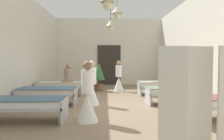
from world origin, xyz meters
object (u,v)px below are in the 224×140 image
(bed_left_row_1, at_px, (48,92))
(potted_plant, at_px, (99,74))
(bed_left_row_2, at_px, (60,85))
(bed_right_row_0, at_px, (201,102))
(nurse_mid_aisle, at_px, (92,89))
(privacy_screen, at_px, (200,103))
(bed_left_row_0, at_px, (26,104))
(nurse_near_aisle, at_px, (119,80))
(bed_right_row_1, at_px, (175,91))
(patient_seated_primary, at_px, (68,75))
(nurse_far_aisle, at_px, (87,100))
(bed_right_row_2, at_px, (160,85))

(bed_left_row_1, bearing_deg, potted_plant, 62.14)
(bed_left_row_2, height_order, potted_plant, potted_plant)
(bed_right_row_0, relative_size, bed_left_row_2, 1.00)
(nurse_mid_aisle, distance_m, privacy_screen, 4.33)
(bed_left_row_0, xyz_separation_m, bed_left_row_2, (0.00, 3.80, 0.00))
(bed_left_row_1, distance_m, nurse_near_aisle, 3.90)
(nurse_mid_aisle, xyz_separation_m, privacy_screen, (1.88, -3.88, 0.32))
(nurse_near_aisle, height_order, potted_plant, nurse_near_aisle)
(potted_plant, bearing_deg, bed_left_row_1, -117.86)
(bed_right_row_1, relative_size, patient_seated_primary, 2.38)
(bed_right_row_1, relative_size, bed_left_row_2, 1.00)
(nurse_near_aisle, bearing_deg, nurse_far_aisle, 142.98)
(bed_left_row_2, xyz_separation_m, potted_plant, (1.62, 1.16, 0.39))
(bed_right_row_1, bearing_deg, bed_left_row_0, -156.12)
(bed_left_row_1, relative_size, nurse_mid_aisle, 1.28)
(privacy_screen, bearing_deg, potted_plant, 99.83)
(bed_left_row_1, xyz_separation_m, nurse_near_aisle, (2.56, 2.95, 0.09))
(bed_right_row_0, bearing_deg, bed_left_row_2, 138.47)
(bed_left_row_0, bearing_deg, bed_left_row_2, 90.00)
(nurse_near_aisle, height_order, nurse_far_aisle, same)
(nurse_mid_aisle, height_order, privacy_screen, privacy_screen)
(nurse_near_aisle, distance_m, nurse_far_aisle, 5.02)
(bed_right_row_1, relative_size, nurse_mid_aisle, 1.28)
(bed_right_row_1, distance_m, bed_right_row_2, 1.90)
(bed_right_row_1, distance_m, patient_seated_primary, 4.38)
(bed_left_row_0, height_order, bed_right_row_1, same)
(bed_right_row_2, relative_size, patient_seated_primary, 2.38)
(nurse_near_aisle, relative_size, nurse_far_aisle, 1.00)
(bed_left_row_2, height_order, bed_right_row_2, same)
(nurse_mid_aisle, bearing_deg, nurse_near_aisle, 125.13)
(nurse_near_aisle, distance_m, privacy_screen, 6.92)
(privacy_screen, bearing_deg, bed_left_row_1, 126.41)
(bed_right_row_2, height_order, potted_plant, potted_plant)
(bed_right_row_0, xyz_separation_m, potted_plant, (-2.67, 4.96, 0.39))
(bed_left_row_0, bearing_deg, bed_right_row_0, 0.00)
(bed_left_row_1, xyz_separation_m, patient_seated_primary, (0.35, 1.87, 0.43))
(bed_left_row_1, height_order, patient_seated_primary, patient_seated_primary)
(bed_left_row_0, relative_size, nurse_near_aisle, 1.28)
(bed_right_row_0, relative_size, bed_left_row_1, 1.00)
(bed_left_row_1, relative_size, patient_seated_primary, 2.38)
(bed_left_row_1, height_order, nurse_near_aisle, nurse_near_aisle)
(bed_right_row_1, bearing_deg, bed_right_row_0, -90.00)
(bed_right_row_0, distance_m, nurse_near_aisle, 5.15)
(bed_left_row_0, relative_size, nurse_mid_aisle, 1.28)
(bed_left_row_0, relative_size, potted_plant, 1.37)
(bed_right_row_1, bearing_deg, bed_left_row_2, 156.12)
(bed_left_row_2, xyz_separation_m, nurse_near_aisle, (2.56, 1.05, 0.09))
(potted_plant, height_order, privacy_screen, privacy_screen)
(bed_right_row_1, distance_m, nurse_near_aisle, 3.42)
(bed_left_row_0, distance_m, bed_left_row_1, 1.90)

